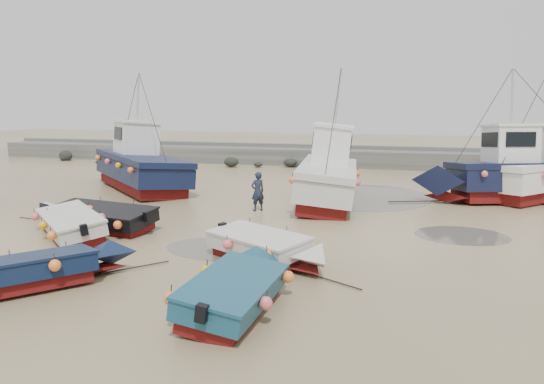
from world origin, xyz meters
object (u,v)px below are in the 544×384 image
at_px(cabin_boat_0, 136,165).
at_px(cabin_boat_1, 326,174).
at_px(cabin_boat_3, 543,170).
at_px(dinghy_0, 70,220).
at_px(person, 258,211).
at_px(dinghy_1, 33,267).
at_px(dinghy_5, 268,245).
at_px(dinghy_4, 94,214).
at_px(cabin_boat_2, 518,174).
at_px(dinghy_2, 237,285).

bearing_deg(cabin_boat_0, cabin_boat_1, -53.09).
bearing_deg(cabin_boat_3, dinghy_0, -103.33).
bearing_deg(cabin_boat_3, person, -110.48).
relative_size(dinghy_1, person, 3.01).
relative_size(dinghy_5, cabin_boat_1, 0.48).
bearing_deg(dinghy_4, dinghy_5, -97.91).
relative_size(dinghy_5, person, 2.95).
bearing_deg(dinghy_1, cabin_boat_0, 149.65).
bearing_deg(dinghy_1, dinghy_0, 156.47).
bearing_deg(dinghy_0, person, 0.03).
height_order(dinghy_1, cabin_boat_1, cabin_boat_1).
distance_m(dinghy_1, dinghy_4, 6.43).
distance_m(cabin_boat_0, cabin_boat_2, 19.38).
bearing_deg(cabin_boat_1, dinghy_1, -117.79).
distance_m(dinghy_0, dinghy_4, 1.08).
bearing_deg(cabin_boat_3, cabin_boat_0, -130.96).
bearing_deg(cabin_boat_3, dinghy_5, -84.32).
distance_m(dinghy_0, cabin_boat_3, 21.63).
distance_m(dinghy_0, cabin_boat_1, 11.56).
height_order(dinghy_5, cabin_boat_3, cabin_boat_3).
height_order(dinghy_0, dinghy_1, same).
bearing_deg(dinghy_4, cabin_boat_2, -48.05).
bearing_deg(dinghy_0, cabin_boat_3, -12.99).
relative_size(cabin_boat_1, cabin_boat_3, 1.39).
bearing_deg(dinghy_2, cabin_boat_1, 92.69).
bearing_deg(dinghy_1, cabin_boat_1, 108.50).
bearing_deg(dinghy_5, cabin_boat_0, -106.88).
bearing_deg(cabin_boat_2, dinghy_1, 120.15).
bearing_deg(cabin_boat_0, dinghy_5, -92.97).
bearing_deg(cabin_boat_3, dinghy_2, -77.76).
bearing_deg(dinghy_5, dinghy_0, -70.53).
distance_m(dinghy_5, person, 7.57).
xyz_separation_m(dinghy_4, cabin_boat_2, (16.12, 10.20, 0.79)).
distance_m(dinghy_2, dinghy_4, 9.67).
height_order(cabin_boat_2, person, cabin_boat_2).
xyz_separation_m(dinghy_2, dinghy_4, (-7.72, 5.83, -0.02)).
bearing_deg(dinghy_5, dinghy_1, -25.66).
xyz_separation_m(dinghy_1, person, (2.66, 10.77, -0.55)).
bearing_deg(person, dinghy_1, 32.85).
relative_size(dinghy_2, cabin_boat_3, 0.77).
xyz_separation_m(cabin_boat_3, person, (-12.49, -6.59, -1.39)).
relative_size(cabin_boat_0, person, 5.44).
height_order(dinghy_5, cabin_boat_2, cabin_boat_2).
bearing_deg(cabin_boat_1, person, -138.50).
height_order(dinghy_2, cabin_boat_3, cabin_boat_3).
height_order(dinghy_4, dinghy_5, same).
height_order(dinghy_0, cabin_boat_2, cabin_boat_2).
bearing_deg(cabin_boat_3, cabin_boat_1, -117.58).
relative_size(dinghy_1, cabin_boat_3, 0.69).
relative_size(dinghy_2, dinghy_4, 0.88).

